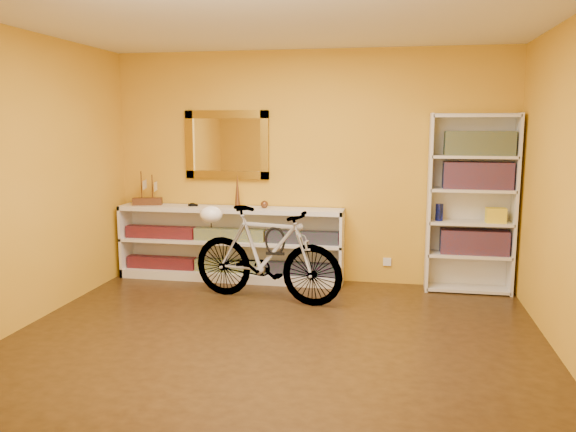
% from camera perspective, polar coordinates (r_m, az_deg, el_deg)
% --- Properties ---
extents(floor, '(4.50, 4.00, 0.01)m').
position_cam_1_polar(floor, '(4.87, -1.55, -12.48)').
color(floor, black).
rests_on(floor, ground).
extents(ceiling, '(4.50, 4.00, 0.01)m').
position_cam_1_polar(ceiling, '(4.60, -1.69, 19.36)').
color(ceiling, silver).
rests_on(ceiling, ground).
extents(back_wall, '(4.50, 0.01, 2.60)m').
position_cam_1_polar(back_wall, '(6.52, 2.11, 4.83)').
color(back_wall, gold).
rests_on(back_wall, ground).
extents(left_wall, '(0.01, 4.00, 2.60)m').
position_cam_1_polar(left_wall, '(5.49, -25.33, 3.15)').
color(left_wall, gold).
rests_on(left_wall, ground).
extents(gilt_mirror, '(0.98, 0.06, 0.78)m').
position_cam_1_polar(gilt_mirror, '(6.67, -6.09, 7.03)').
color(gilt_mirror, olive).
rests_on(gilt_mirror, back_wall).
extents(wall_socket, '(0.09, 0.02, 0.09)m').
position_cam_1_polar(wall_socket, '(6.59, 9.81, -4.50)').
color(wall_socket, silver).
rests_on(wall_socket, back_wall).
extents(console_unit, '(2.60, 0.35, 0.85)m').
position_cam_1_polar(console_unit, '(6.65, -5.75, -2.75)').
color(console_unit, silver).
rests_on(console_unit, floor).
extents(cd_row_lower, '(2.50, 0.13, 0.14)m').
position_cam_1_polar(cd_row_lower, '(6.69, -5.77, -4.92)').
color(cd_row_lower, black).
rests_on(cd_row_lower, console_unit).
extents(cd_row_upper, '(2.50, 0.13, 0.14)m').
position_cam_1_polar(cd_row_upper, '(6.61, -5.82, -1.85)').
color(cd_row_upper, navy).
rests_on(cd_row_upper, console_unit).
extents(model_ship, '(0.35, 0.20, 0.40)m').
position_cam_1_polar(model_ship, '(6.89, -13.83, 2.71)').
color(model_ship, '#462613').
rests_on(model_ship, console_unit).
extents(toy_car, '(0.00, 0.00, 0.00)m').
position_cam_1_polar(toy_car, '(6.71, -9.40, 0.97)').
color(toy_car, black).
rests_on(toy_car, console_unit).
extents(bronze_ornament, '(0.07, 0.07, 0.39)m').
position_cam_1_polar(bronze_ornament, '(6.52, -5.05, 2.55)').
color(bronze_ornament, brown).
rests_on(bronze_ornament, console_unit).
extents(decorative_orb, '(0.09, 0.09, 0.09)m').
position_cam_1_polar(decorative_orb, '(6.47, -2.35, 1.16)').
color(decorative_orb, brown).
rests_on(decorative_orb, console_unit).
extents(bookcase, '(0.90, 0.30, 1.90)m').
position_cam_1_polar(bookcase, '(6.37, 17.71, 1.14)').
color(bookcase, silver).
rests_on(bookcase, floor).
extents(book_row_a, '(0.70, 0.22, 0.26)m').
position_cam_1_polar(book_row_a, '(6.44, 17.98, -2.44)').
color(book_row_a, maroon).
rests_on(book_row_a, bookcase).
extents(book_row_b, '(0.70, 0.22, 0.28)m').
position_cam_1_polar(book_row_b, '(6.35, 18.29, 3.85)').
color(book_row_b, maroon).
rests_on(book_row_b, bookcase).
extents(book_row_c, '(0.70, 0.22, 0.25)m').
position_cam_1_polar(book_row_c, '(6.33, 18.44, 6.87)').
color(book_row_c, navy).
rests_on(book_row_c, bookcase).
extents(travel_mug, '(0.08, 0.08, 0.18)m').
position_cam_1_polar(travel_mug, '(6.33, 14.78, 0.36)').
color(travel_mug, navy).
rests_on(travel_mug, bookcase).
extents(red_tin, '(0.16, 0.16, 0.16)m').
position_cam_1_polar(red_tin, '(6.33, 16.13, 6.59)').
color(red_tin, maroon).
rests_on(red_tin, bookcase).
extents(yellow_bag, '(0.20, 0.14, 0.16)m').
position_cam_1_polar(yellow_bag, '(6.38, 19.93, 0.06)').
color(yellow_bag, yellow).
rests_on(yellow_bag, bookcase).
extents(bicycle, '(0.75, 1.70, 0.97)m').
position_cam_1_polar(bicycle, '(5.82, -2.16, -3.80)').
color(bicycle, silver).
rests_on(bicycle, floor).
extents(helmet, '(0.24, 0.23, 0.18)m').
position_cam_1_polar(helmet, '(6.04, -7.65, 0.15)').
color(helmet, white).
rests_on(helmet, bicycle).
extents(u_lock, '(0.21, 0.02, 0.21)m').
position_cam_1_polar(u_lock, '(5.76, -1.29, -2.47)').
color(u_lock, black).
rests_on(u_lock, bicycle).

